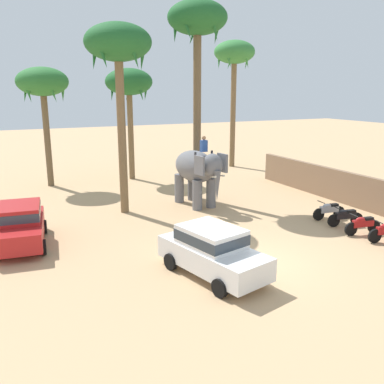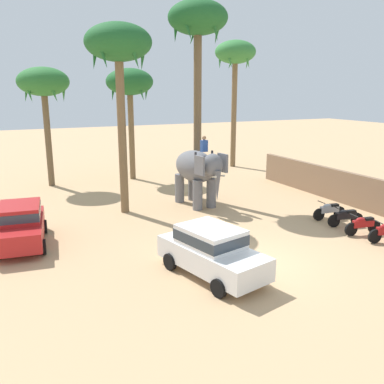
{
  "view_description": "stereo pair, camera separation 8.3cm",
  "coord_description": "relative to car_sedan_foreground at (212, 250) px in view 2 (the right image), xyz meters",
  "views": [
    {
      "loc": [
        -8.02,
        -11.62,
        6.15
      ],
      "look_at": [
        -0.18,
        4.88,
        1.6
      ],
      "focal_mm": 38.23,
      "sensor_mm": 36.0,
      "label": 1
    },
    {
      "loc": [
        -7.95,
        -11.66,
        6.15
      ],
      "look_at": [
        -0.18,
        4.88,
        1.6
      ],
      "focal_mm": 38.23,
      "sensor_mm": 36.0,
      "label": 2
    }
  ],
  "objects": [
    {
      "name": "motorcycle_end_of_row",
      "position": [
        8.13,
        3.06,
        -0.46
      ],
      "size": [
        1.8,
        0.55,
        0.94
      ],
      "color": "black",
      "rests_on": "ground"
    },
    {
      "name": "palm_tree_leaning_seaward",
      "position": [
        -0.56,
        8.56,
        7.12
      ],
      "size": [
        3.2,
        3.2,
        9.27
      ],
      "color": "brown",
      "rests_on": "ground"
    },
    {
      "name": "ground_plane",
      "position": [
        1.86,
        0.25,
        -0.93
      ],
      "size": [
        120.0,
        120.0,
        0.0
      ],
      "primitive_type": "plane",
      "color": "tan"
    },
    {
      "name": "palm_tree_behind_elephant",
      "position": [
        -3.27,
        16.54,
        5.56
      ],
      "size": [
        3.2,
        3.2,
        7.59
      ],
      "color": "brown",
      "rests_on": "ground"
    },
    {
      "name": "motorcycle_far_in_row",
      "position": [
        8.07,
        1.95,
        -0.46
      ],
      "size": [
        1.78,
        0.61,
        0.94
      ],
      "color": "black",
      "rests_on": "ground"
    },
    {
      "name": "palm_tree_far_back",
      "position": [
        2.27,
        16.35,
        5.59
      ],
      "size": [
        3.2,
        3.2,
        7.63
      ],
      "color": "brown",
      "rests_on": "ground"
    },
    {
      "name": "elephant_with_mahout",
      "position": [
        3.39,
        8.05,
        1.06
      ],
      "size": [
        2.01,
        3.97,
        3.88
      ],
      "color": "slate",
      "rests_on": "ground"
    },
    {
      "name": "palm_tree_left_of_road",
      "position": [
        11.27,
        17.56,
        7.76
      ],
      "size": [
        3.2,
        3.2,
        9.97
      ],
      "color": "brown",
      "rests_on": "ground"
    },
    {
      "name": "motorcycle_fourth_in_row",
      "position": [
        7.89,
        0.76,
        -0.46
      ],
      "size": [
        1.8,
        0.55,
        0.94
      ],
      "color": "black",
      "rests_on": "ground"
    },
    {
      "name": "car_sedan_foreground",
      "position": [
        0.0,
        0.0,
        0.0
      ],
      "size": [
        2.61,
        4.38,
        1.7
      ],
      "color": "white",
      "rests_on": "ground"
    },
    {
      "name": "car_parked_far_side",
      "position": [
        -5.69,
        5.78,
        0.0
      ],
      "size": [
        2.24,
        4.27,
        1.7
      ],
      "color": "red",
      "rests_on": "ground"
    },
    {
      "name": "compound_wall",
      "position": [
        11.02,
        4.25,
        -0.03
      ],
      "size": [
        0.3,
        16.0,
        1.8
      ],
      "primitive_type": "cube",
      "color": "#84664C",
      "rests_on": "ground"
    },
    {
      "name": "palm_tree_near_hut",
      "position": [
        4.04,
        9.42,
        8.51
      ],
      "size": [
        3.2,
        3.2,
        10.8
      ],
      "color": "brown",
      "rests_on": "ground"
    }
  ]
}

